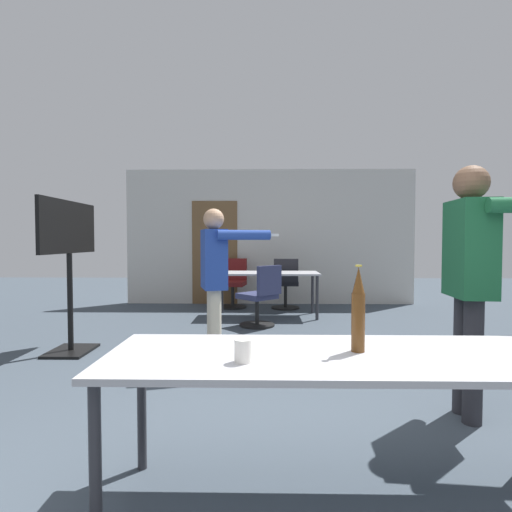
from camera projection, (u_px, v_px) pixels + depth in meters
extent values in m
cube|color=beige|center=(270.00, 237.00, 7.97)|extent=(5.72, 0.10, 2.67)
cube|color=brown|center=(215.00, 253.00, 7.95)|extent=(0.90, 0.02, 2.05)
cube|color=#A8A8AD|center=(343.00, 357.00, 1.86)|extent=(2.21, 0.73, 0.03)
cylinder|color=#2D2D33|center=(95.00, 469.00, 1.59)|extent=(0.05, 0.05, 0.71)
cylinder|color=#2D2D33|center=(142.00, 406.00, 2.20)|extent=(0.05, 0.05, 0.71)
cube|color=#A8A8AD|center=(267.00, 273.00, 6.64)|extent=(1.70, 0.71, 0.03)
cylinder|color=#2D2D33|center=(218.00, 298.00, 6.37)|extent=(0.05, 0.05, 0.71)
cylinder|color=#2D2D33|center=(317.00, 298.00, 6.34)|extent=(0.05, 0.05, 0.71)
cylinder|color=#2D2D33|center=(222.00, 293.00, 6.96)|extent=(0.05, 0.05, 0.71)
cylinder|color=#2D2D33|center=(313.00, 293.00, 6.94)|extent=(0.05, 0.05, 0.71)
cube|color=black|center=(71.00, 351.00, 4.51)|extent=(0.44, 0.56, 0.03)
cylinder|color=black|center=(70.00, 302.00, 4.49)|extent=(0.06, 0.06, 1.09)
cube|color=black|center=(69.00, 227.00, 4.46)|extent=(0.04, 1.25, 0.59)
cube|color=black|center=(67.00, 227.00, 4.46)|extent=(0.01, 1.15, 0.52)
cylinder|color=#28282D|center=(463.00, 354.00, 2.92)|extent=(0.13, 0.13, 0.87)
cylinder|color=#28282D|center=(473.00, 361.00, 2.74)|extent=(0.13, 0.13, 0.87)
cube|color=#195633|center=(470.00, 249.00, 2.80)|extent=(0.27, 0.44, 0.68)
sphere|color=brown|center=(471.00, 183.00, 2.78)|extent=(0.24, 0.24, 0.24)
cylinder|color=#195633|center=(455.00, 250.00, 3.06)|extent=(0.10, 0.10, 0.59)
cylinder|color=beige|center=(213.00, 324.00, 4.20)|extent=(0.12, 0.12, 0.77)
cylinder|color=beige|center=(215.00, 327.00, 4.04)|extent=(0.12, 0.12, 0.77)
cube|color=#23429E|center=(214.00, 259.00, 4.09)|extent=(0.32, 0.45, 0.61)
sphere|color=tan|center=(214.00, 219.00, 4.08)|extent=(0.21, 0.21, 0.21)
cylinder|color=#23429E|center=(211.00, 260.00, 4.34)|extent=(0.10, 0.10, 0.52)
cylinder|color=#23429E|center=(244.00, 235.00, 3.90)|extent=(0.53, 0.23, 0.10)
cube|color=white|center=(273.00, 235.00, 3.98)|extent=(0.13, 0.07, 0.03)
cylinder|color=black|center=(233.00, 307.00, 7.50)|extent=(0.52, 0.52, 0.03)
cylinder|color=black|center=(233.00, 296.00, 7.50)|extent=(0.06, 0.06, 0.39)
cube|color=maroon|center=(233.00, 283.00, 7.49)|extent=(0.52, 0.52, 0.08)
cube|color=maroon|center=(236.00, 269.00, 7.73)|extent=(0.44, 0.12, 0.42)
cylinder|color=black|center=(285.00, 308.00, 7.43)|extent=(0.52, 0.52, 0.03)
cylinder|color=black|center=(285.00, 296.00, 7.42)|extent=(0.06, 0.06, 0.41)
cube|color=black|center=(285.00, 283.00, 7.41)|extent=(0.47, 0.47, 0.08)
cube|color=black|center=(286.00, 270.00, 7.14)|extent=(0.44, 0.07, 0.42)
cylinder|color=black|center=(257.00, 325.00, 5.91)|extent=(0.52, 0.52, 0.03)
cylinder|color=black|center=(257.00, 311.00, 5.90)|extent=(0.06, 0.06, 0.38)
cube|color=navy|center=(257.00, 296.00, 5.89)|extent=(0.65, 0.65, 0.08)
cube|color=navy|center=(269.00, 280.00, 5.69)|extent=(0.36, 0.34, 0.42)
cylinder|color=#563314|center=(358.00, 322.00, 1.89)|extent=(0.06, 0.06, 0.28)
cone|color=#563314|center=(359.00, 280.00, 1.88)|extent=(0.06, 0.06, 0.13)
cylinder|color=gold|center=(359.00, 266.00, 1.88)|extent=(0.03, 0.03, 0.01)
cylinder|color=silver|center=(243.00, 351.00, 1.73)|extent=(0.08, 0.08, 0.10)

